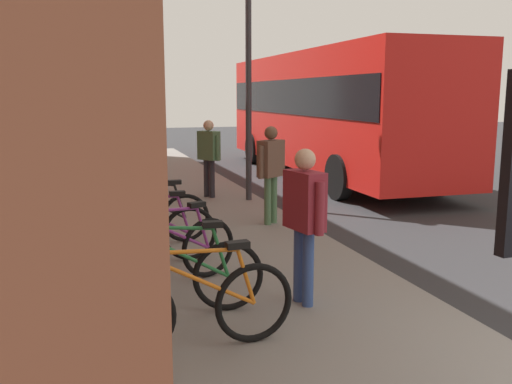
% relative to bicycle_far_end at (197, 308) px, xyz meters
% --- Properties ---
extents(ground, '(60.00, 60.00, 0.00)m').
position_rel_bicycle_far_end_xyz_m(ground, '(4.11, -3.71, -0.51)').
color(ground, '#2D2D30').
extents(sidewalk_pavement, '(24.00, 3.50, 0.12)m').
position_rel_bicycle_far_end_xyz_m(sidewalk_pavement, '(6.11, -0.96, -0.45)').
color(sidewalk_pavement, gray).
rests_on(sidewalk_pavement, ground).
extents(bicycle_far_end, '(0.48, 1.77, 0.97)m').
position_rel_bicycle_far_end_xyz_m(bicycle_far_end, '(0.00, 0.00, 0.00)').
color(bicycle_far_end, black).
rests_on(bicycle_far_end, sidewalk_pavement).
extents(bicycle_mid_rack, '(0.48, 1.77, 0.97)m').
position_rel_bicycle_far_end_xyz_m(bicycle_mid_rack, '(0.87, 0.03, 0.00)').
color(bicycle_mid_rack, black).
rests_on(bicycle_mid_rack, sidewalk_pavement).
extents(bicycle_beside_lamp, '(0.72, 1.69, 0.97)m').
position_rel_bicycle_far_end_xyz_m(bicycle_beside_lamp, '(1.73, -0.04, 0.00)').
color(bicycle_beside_lamp, black).
rests_on(bicycle_beside_lamp, sidewalk_pavement).
extents(bicycle_by_door, '(0.48, 1.77, 0.97)m').
position_rel_bicycle_far_end_xyz_m(bicycle_by_door, '(2.67, 0.07, 0.00)').
color(bicycle_by_door, black).
rests_on(bicycle_by_door, sidewalk_pavement).
extents(bicycle_end_of_row, '(0.48, 1.77, 0.97)m').
position_rel_bicycle_far_end_xyz_m(bicycle_end_of_row, '(3.61, -0.04, 0.00)').
color(bicycle_end_of_row, black).
rests_on(bicycle_end_of_row, sidewalk_pavement).
extents(city_bus, '(10.54, 2.77, 3.35)m').
position_rel_bicycle_far_end_xyz_m(city_bus, '(9.87, -5.71, 1.41)').
color(city_bus, red).
rests_on(city_bus, ground).
extents(pedestrian_by_facade, '(0.54, 0.45, 1.62)m').
position_rel_bicycle_far_end_xyz_m(pedestrian_by_facade, '(7.07, -1.70, 0.60)').
color(pedestrian_by_facade, '#26262D').
rests_on(pedestrian_by_facade, sidewalk_pavement).
extents(pedestrian_near_bus, '(0.46, 0.53, 1.64)m').
position_rel_bicycle_far_end_xyz_m(pedestrian_near_bus, '(4.33, -2.14, 0.61)').
color(pedestrian_near_bus, '#4C724C').
rests_on(pedestrian_near_bus, sidewalk_pavement).
extents(pedestrian_crossing_street, '(0.61, 0.32, 1.62)m').
position_rel_bicycle_far_end_xyz_m(pedestrian_crossing_street, '(0.77, -1.28, 0.60)').
color(pedestrian_crossing_street, '#334C8C').
rests_on(pedestrian_crossing_street, sidewalk_pavement).
extents(street_lamp, '(0.28, 0.28, 5.21)m').
position_rel_bicycle_far_end_xyz_m(street_lamp, '(6.53, -2.41, 2.70)').
color(street_lamp, '#333338').
rests_on(street_lamp, sidewalk_pavement).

